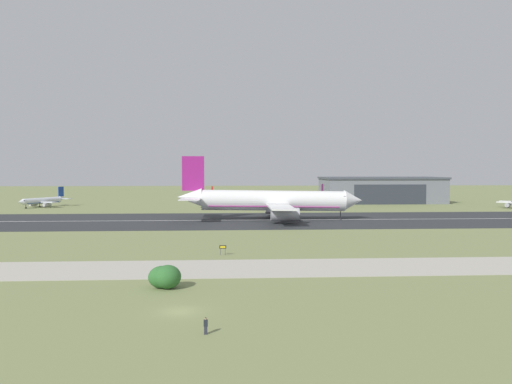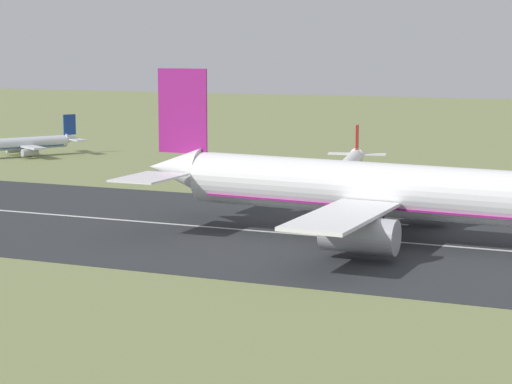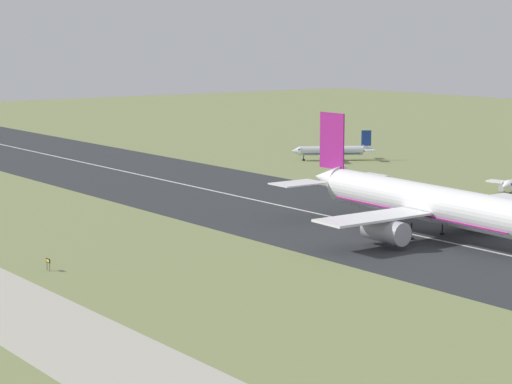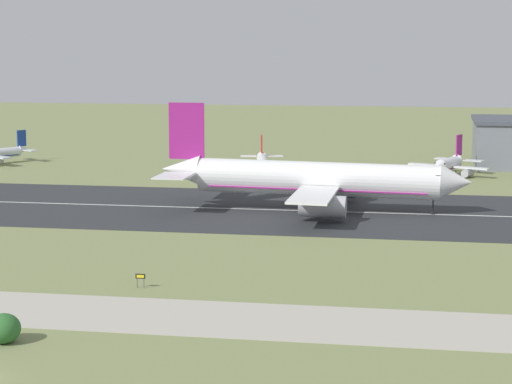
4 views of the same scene
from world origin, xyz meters
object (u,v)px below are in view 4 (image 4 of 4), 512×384
at_px(airplane_parked_centre, 263,162).
at_px(runway_sign, 140,278).
at_px(airplane_landing, 315,180).
at_px(airplane_parked_west, 449,164).
at_px(shrub_clump, 1,328).

xyz_separation_m(airplane_parked_centre, runway_sign, (3.74, -115.75, -1.51)).
bearing_deg(runway_sign, airplane_landing, 76.68).
bearing_deg(airplane_parked_west, airplane_landing, -114.38).
distance_m(airplane_landing, runway_sign, 65.92).
bearing_deg(runway_sign, shrub_clump, -106.51).
relative_size(airplane_landing, shrub_clump, 13.14).
relative_size(airplane_parked_west, airplane_parked_centre, 0.85).
xyz_separation_m(airplane_parked_west, airplane_parked_centre, (-44.48, -4.70, 0.13)).
bearing_deg(airplane_parked_centre, runway_sign, -88.15).
distance_m(airplane_parked_centre, shrub_clump, 141.43).
xyz_separation_m(airplane_landing, shrub_clump, (-22.75, -89.61, -4.42)).
relative_size(airplane_landing, airplane_parked_centre, 2.61).
bearing_deg(airplane_parked_centre, airplane_landing, -69.95).
height_order(airplane_landing, airplane_parked_west, airplane_landing).
xyz_separation_m(shrub_clump, runway_sign, (7.59, 25.62, -0.19)).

